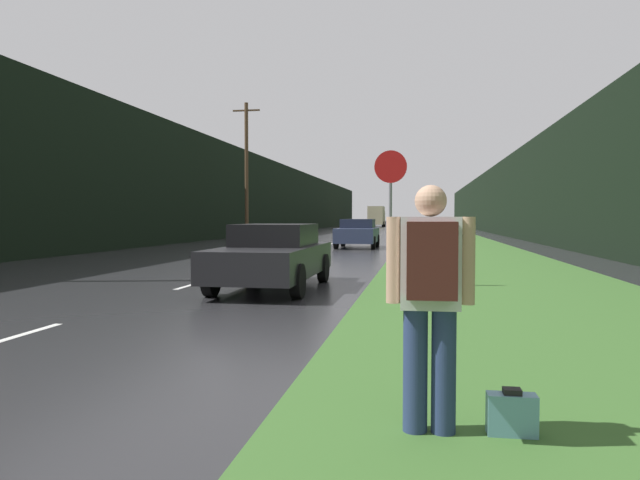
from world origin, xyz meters
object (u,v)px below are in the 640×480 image
object	(u,v)px
stop_sign	(390,202)
hitchhiker_with_backpack	(430,293)
car_passing_far	(358,233)
delivery_truck	(377,216)
car_passing_near	(273,255)
suitcase	(512,415)

from	to	relation	value
stop_sign	hitchhiker_with_backpack	size ratio (longest dim) A/B	1.71
car_passing_far	delivery_truck	bearing A→B (deg)	-86.52
stop_sign	hitchhiker_with_backpack	bearing A→B (deg)	-85.20
delivery_truck	car_passing_far	bearing A→B (deg)	-86.52
car_passing_near	stop_sign	bearing A→B (deg)	-165.12
suitcase	stop_sign	bearing A→B (deg)	97.00
suitcase	car_passing_near	world-z (taller)	car_passing_near
car_passing_far	car_passing_near	bearing A→B (deg)	90.00
stop_sign	hitchhiker_with_backpack	world-z (taller)	stop_sign
car_passing_near	car_passing_far	world-z (taller)	car_passing_far
hitchhiker_with_backpack	car_passing_near	size ratio (longest dim) A/B	0.38
hitchhiker_with_backpack	stop_sign	bearing A→B (deg)	93.21
suitcase	car_passing_far	size ratio (longest dim) A/B	0.08
stop_sign	suitcase	bearing A→B (deg)	-81.42
delivery_truck	hitchhiker_with_backpack	bearing A→B (deg)	-85.45
hitchhiker_with_backpack	suitcase	distance (m)	1.04
stop_sign	hitchhiker_with_backpack	xyz separation A→B (m)	(0.73, -8.70, -0.86)
hitchhiker_with_backpack	suitcase	bearing A→B (deg)	5.82
stop_sign	delivery_truck	size ratio (longest dim) A/B	0.39
suitcase	hitchhiker_with_backpack	bearing A→B (deg)	-174.18
car_passing_far	hitchhiker_with_backpack	bearing A→B (deg)	97.38
hitchhiker_with_backpack	delivery_truck	world-z (taller)	delivery_truck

